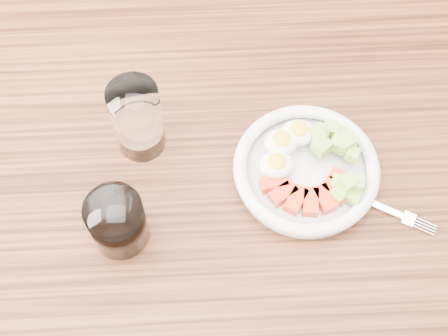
# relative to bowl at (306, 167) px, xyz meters

# --- Properties ---
(ground) EXTENTS (4.00, 4.00, 0.00)m
(ground) POSITION_rel_bowl_xyz_m (-0.11, -0.01, -0.79)
(ground) COLOR brown
(ground) RESTS_ON ground
(dining_table) EXTENTS (1.50, 0.90, 0.77)m
(dining_table) POSITION_rel_bowl_xyz_m (-0.11, -0.01, -0.12)
(dining_table) COLOR brown
(dining_table) RESTS_ON ground
(bowl) EXTENTS (0.22, 0.22, 0.05)m
(bowl) POSITION_rel_bowl_xyz_m (0.00, 0.00, 0.00)
(bowl) COLOR white
(bowl) RESTS_ON dining_table
(fork) EXTENTS (0.17, 0.10, 0.01)m
(fork) POSITION_rel_bowl_xyz_m (0.08, -0.05, -0.02)
(fork) COLOR black
(fork) RESTS_ON dining_table
(water_glass) EXTENTS (0.07, 0.07, 0.13)m
(water_glass) POSITION_rel_bowl_xyz_m (-0.25, 0.07, 0.05)
(water_glass) COLOR white
(water_glass) RESTS_ON dining_table
(coffee_glass) EXTENTS (0.08, 0.08, 0.09)m
(coffee_glass) POSITION_rel_bowl_xyz_m (-0.27, -0.09, 0.03)
(coffee_glass) COLOR white
(coffee_glass) RESTS_ON dining_table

